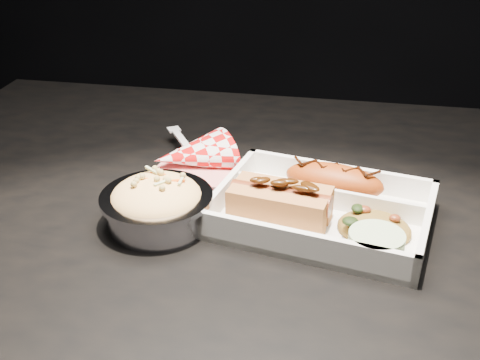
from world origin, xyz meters
name	(u,v)px	position (x,y,z in m)	size (l,w,h in m)	color
dining_table	(291,265)	(0.00, 0.00, 0.66)	(1.20, 0.80, 0.75)	black
food_tray	(322,214)	(0.04, -0.03, 0.76)	(0.28, 0.22, 0.04)	white
fried_pastry	(334,181)	(0.05, 0.02, 0.78)	(0.13, 0.05, 0.04)	#9F3E0F
hotdog	(280,201)	(-0.01, -0.05, 0.78)	(0.12, 0.08, 0.06)	#BB7740
fried_rice_mound	(375,220)	(0.10, -0.05, 0.77)	(0.09, 0.07, 0.03)	olive
cupcake_liner	(376,246)	(0.10, -0.10, 0.77)	(0.06, 0.06, 0.03)	#B0CA98
foil_coleslaw_cup	(157,203)	(-0.16, -0.07, 0.78)	(0.13, 0.13, 0.07)	silver
napkin_fork	(192,155)	(-0.16, 0.09, 0.77)	(0.15, 0.16, 0.10)	red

